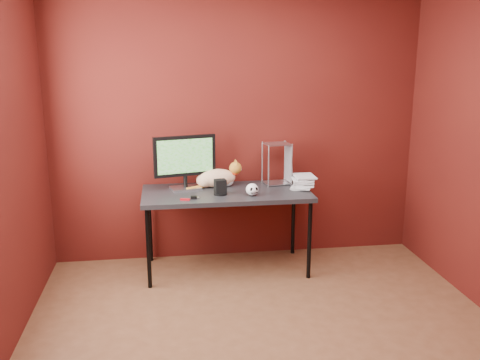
{
  "coord_description": "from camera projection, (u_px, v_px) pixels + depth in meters",
  "views": [
    {
      "loc": [
        -0.68,
        -3.23,
        2.01
      ],
      "look_at": [
        -0.06,
        1.15,
        0.91
      ],
      "focal_mm": 40.0,
      "sensor_mm": 36.0,
      "label": 1
    }
  ],
  "objects": [
    {
      "name": "washer",
      "position": [
        197.0,
        198.0,
        4.59
      ],
      "size": [
        0.05,
        0.05,
        0.0
      ],
      "primitive_type": "cylinder",
      "color": "#B3B3B8",
      "rests_on": "desk"
    },
    {
      "name": "black_gadget",
      "position": [
        194.0,
        197.0,
        4.56
      ],
      "size": [
        0.05,
        0.04,
        0.02
      ],
      "primitive_type": "cube",
      "rotation": [
        0.0,
        0.0,
        -0.12
      ],
      "color": "black",
      "rests_on": "desk"
    },
    {
      "name": "cat",
      "position": [
        217.0,
        178.0,
        4.93
      ],
      "size": [
        0.52,
        0.24,
        0.25
      ],
      "rotation": [
        0.0,
        0.0,
        0.08
      ],
      "color": "orange",
      "rests_on": "desk"
    },
    {
      "name": "speaker",
      "position": [
        220.0,
        188.0,
        4.67
      ],
      "size": [
        0.12,
        0.12,
        0.14
      ],
      "rotation": [
        0.0,
        0.0,
        0.16
      ],
      "color": "black",
      "rests_on": "desk"
    },
    {
      "name": "monitor",
      "position": [
        185.0,
        160.0,
        4.8
      ],
      "size": [
        0.56,
        0.24,
        0.49
      ],
      "rotation": [
        0.0,
        0.0,
        0.23
      ],
      "color": "#B3B3B8",
      "rests_on": "desk"
    },
    {
      "name": "book_stack",
      "position": [
        295.0,
        121.0,
        4.8
      ],
      "size": [
        0.27,
        0.3,
        1.23
      ],
      "rotation": [
        0.0,
        0.0,
        -0.2
      ],
      "color": "beige",
      "rests_on": "desk"
    },
    {
      "name": "wire_rack",
      "position": [
        277.0,
        163.0,
        5.01
      ],
      "size": [
        0.25,
        0.22,
        0.39
      ],
      "rotation": [
        0.0,
        0.0,
        0.13
      ],
      "color": "#B3B3B8",
      "rests_on": "desk"
    },
    {
      "name": "desk",
      "position": [
        226.0,
        197.0,
        4.81
      ],
      "size": [
        1.5,
        0.7,
        0.75
      ],
      "color": "black",
      "rests_on": "ground"
    },
    {
      "name": "skull_mug",
      "position": [
        252.0,
        189.0,
        4.65
      ],
      "size": [
        0.11,
        0.11,
        0.11
      ],
      "rotation": [
        0.0,
        0.0,
        0.19
      ],
      "color": "white",
      "rests_on": "desk"
    },
    {
      "name": "room",
      "position": [
        275.0,
        140.0,
        3.34
      ],
      "size": [
        3.52,
        3.52,
        2.61
      ],
      "color": "brown",
      "rests_on": "ground"
    },
    {
      "name": "pocket_knife",
      "position": [
        185.0,
        199.0,
        4.51
      ],
      "size": [
        0.08,
        0.04,
        0.02
      ],
      "primitive_type": "cube",
      "rotation": [
        0.0,
        0.0,
        -0.24
      ],
      "color": "#AB0D16",
      "rests_on": "desk"
    }
  ]
}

